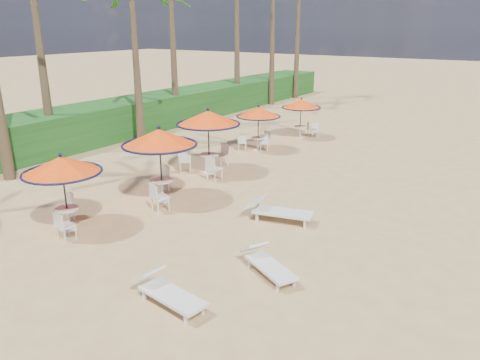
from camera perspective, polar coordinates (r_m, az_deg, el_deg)
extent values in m
plane|color=tan|center=(11.26, -3.84, -12.20)|extent=(160.00, 160.00, 0.00)
cube|color=#194716|center=(27.39, -12.37, 7.84)|extent=(3.00, 40.00, 1.80)
cylinder|color=black|center=(14.32, -20.56, -1.60)|extent=(0.05, 0.05, 2.23)
cone|color=#FE5016|center=(14.06, -20.95, 1.75)|extent=(2.23, 2.23, 0.49)
torus|color=black|center=(14.12, -20.85, 0.88)|extent=(2.23, 2.23, 0.07)
sphere|color=black|center=(13.99, -21.08, 2.85)|extent=(0.12, 0.12, 0.12)
cylinder|color=silver|center=(14.47, -20.36, -3.30)|extent=(0.68, 0.68, 0.04)
cylinder|color=silver|center=(14.59, -20.22, -4.47)|extent=(0.08, 0.08, 0.68)
cylinder|color=black|center=(15.83, -9.63, 1.72)|extent=(0.05, 0.05, 2.50)
cone|color=#FE5016|center=(15.58, -9.82, 5.17)|extent=(2.50, 2.50, 0.54)
torus|color=black|center=(15.64, -9.77, 4.28)|extent=(2.51, 2.51, 0.08)
sphere|color=black|center=(15.51, -9.89, 6.30)|extent=(0.13, 0.13, 0.13)
cylinder|color=silver|center=(15.98, -9.53, -0.04)|extent=(0.76, 0.76, 0.04)
cylinder|color=silver|center=(16.10, -9.47, -1.25)|extent=(0.09, 0.09, 0.76)
cylinder|color=black|center=(18.76, -3.84, 4.62)|extent=(0.06, 0.06, 2.54)
cone|color=#FE5016|center=(18.55, -3.90, 7.61)|extent=(2.54, 2.54, 0.55)
torus|color=black|center=(18.60, -3.88, 6.84)|extent=(2.54, 2.54, 0.08)
sphere|color=black|center=(18.49, -3.92, 8.59)|extent=(0.13, 0.13, 0.13)
cylinder|color=silver|center=(18.89, -3.80, 3.09)|extent=(0.77, 0.77, 0.04)
cylinder|color=silver|center=(18.99, -3.78, 2.03)|extent=(0.09, 0.09, 0.77)
cylinder|color=black|center=(22.22, 2.23, 6.23)|extent=(0.05, 0.05, 2.09)
cone|color=#FE5016|center=(22.06, 2.26, 8.30)|extent=(2.09, 2.09, 0.45)
torus|color=black|center=(22.10, 2.25, 7.77)|extent=(2.09, 2.09, 0.06)
sphere|color=black|center=(22.01, 2.27, 8.98)|extent=(0.11, 0.11, 0.11)
cylinder|color=silver|center=(22.31, 2.22, 5.16)|extent=(0.64, 0.64, 0.04)
cylinder|color=silver|center=(22.38, 2.21, 4.41)|extent=(0.07, 0.07, 0.64)
cylinder|color=black|center=(25.02, 7.40, 7.42)|extent=(0.04, 0.04, 2.05)
cone|color=#FE5016|center=(24.88, 7.48, 9.23)|extent=(2.05, 2.05, 0.44)
torus|color=black|center=(24.91, 7.46, 8.76)|extent=(2.05, 2.05, 0.06)
sphere|color=black|center=(24.84, 7.50, 9.81)|extent=(0.11, 0.11, 0.11)
cylinder|color=silver|center=(25.10, 7.36, 6.48)|extent=(0.62, 0.62, 0.04)
cylinder|color=silver|center=(25.16, 7.34, 5.83)|extent=(0.07, 0.07, 0.62)
cube|color=silver|center=(10.30, -8.23, -13.83)|extent=(1.69, 0.80, 0.07)
cube|color=silver|center=(10.75, -11.17, -11.22)|extent=(0.62, 0.66, 0.40)
cube|color=silver|center=(10.38, -8.19, -14.54)|extent=(0.06, 0.06, 0.23)
cube|color=silver|center=(11.31, 3.80, -10.59)|extent=(1.64, 1.21, 0.06)
cube|color=silver|center=(11.80, 1.77, -8.15)|extent=(0.72, 0.74, 0.39)
cube|color=silver|center=(11.38, 3.78, -11.23)|extent=(0.05, 0.05, 0.22)
cube|color=silver|center=(14.32, 5.25, -3.96)|extent=(1.92, 1.08, 0.07)
cube|color=silver|center=(14.46, 1.81, -2.65)|extent=(0.75, 0.79, 0.45)
cube|color=silver|center=(14.39, 5.23, -4.58)|extent=(0.06, 0.06, 0.26)
cone|color=brown|center=(23.01, -23.23, 14.70)|extent=(0.44, 0.44, 9.62)
cone|color=brown|center=(23.48, -12.50, 13.15)|extent=(0.44, 0.44, 7.49)
cone|color=brown|center=(27.86, -8.17, 16.14)|extent=(0.44, 0.44, 9.42)
cone|color=brown|center=(33.28, -0.37, 16.92)|extent=(0.44, 0.44, 9.72)
cone|color=brown|center=(35.54, 3.95, 15.97)|extent=(0.44, 0.44, 8.47)
cone|color=brown|center=(39.00, 7.02, 17.12)|extent=(0.44, 0.44, 9.87)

